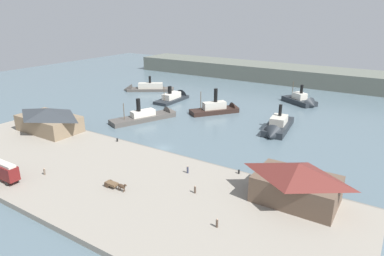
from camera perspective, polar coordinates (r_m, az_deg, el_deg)
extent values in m
plane|color=slate|center=(94.40, -4.90, -3.36)|extent=(320.00, 320.00, 0.00)
cube|color=gray|center=(79.54, -14.66, -7.99)|extent=(110.00, 36.00, 1.20)
cube|color=slate|center=(91.62, -6.28, -3.79)|extent=(110.00, 0.80, 1.00)
cube|color=#847056|center=(111.73, -22.84, 0.73)|extent=(18.95, 10.79, 4.80)
pyramid|color=#33383D|center=(110.74, -23.07, 2.50)|extent=(19.33, 11.33, 2.39)
cube|color=brown|center=(68.74, 17.08, -9.76)|extent=(15.30, 10.21, 5.21)
pyramid|color=maroon|center=(66.97, 17.42, -6.77)|extent=(15.61, 10.72, 2.74)
cube|color=maroon|center=(84.58, -29.47, -6.06)|extent=(10.49, 2.37, 2.98)
cylinder|color=black|center=(82.82, -27.31, -7.69)|extent=(0.90, 0.18, 0.90)
cylinder|color=black|center=(81.86, -28.72, -8.25)|extent=(0.90, 0.18, 0.90)
cube|color=brown|center=(73.23, -13.36, -9.08)|extent=(2.81, 1.41, 0.50)
cylinder|color=#4C3828|center=(74.32, -13.41, -8.86)|extent=(1.20, 0.10, 1.20)
cylinder|color=#4C3828|center=(73.48, -14.20, -9.27)|extent=(1.20, 0.10, 1.20)
ellipsoid|color=#473323|center=(71.31, -11.77, -9.54)|extent=(2.00, 0.70, 0.90)
ellipsoid|color=#473323|center=(70.35, -11.15, -9.41)|extent=(0.70, 0.32, 0.44)
cylinder|color=#473323|center=(71.34, -11.27, -10.04)|extent=(0.16, 0.16, 1.00)
cylinder|color=#473323|center=(71.09, -11.50, -10.17)|extent=(0.16, 0.16, 1.00)
cylinder|color=#473323|center=(72.09, -11.97, -9.77)|extent=(0.16, 0.16, 1.00)
cylinder|color=#473323|center=(71.85, -12.20, -9.89)|extent=(0.16, 0.16, 1.00)
cylinder|color=#4C3D33|center=(59.82, 4.22, -15.72)|extent=(0.42, 0.42, 1.43)
sphere|color=#CCA889|center=(59.35, 4.24, -15.05)|extent=(0.26, 0.26, 0.26)
cylinder|color=#4C3D33|center=(69.32, 0.51, -10.36)|extent=(0.41, 0.41, 1.42)
sphere|color=#CCA889|center=(68.91, 0.51, -9.76)|extent=(0.26, 0.26, 0.26)
cylinder|color=#6B5B4C|center=(83.29, -23.55, -6.78)|extent=(0.40, 0.40, 1.36)
sphere|color=#CCA889|center=(82.96, -23.62, -6.28)|extent=(0.25, 0.25, 0.25)
cylinder|color=#33384C|center=(77.19, -0.74, -7.06)|extent=(0.44, 0.44, 1.51)
sphere|color=#CCA889|center=(76.80, -0.74, -6.46)|extent=(0.28, 0.28, 0.28)
cylinder|color=black|center=(97.49, -12.45, -1.97)|extent=(0.44, 0.44, 0.90)
cylinder|color=black|center=(77.77, 7.88, -7.30)|extent=(0.44, 0.44, 0.90)
cube|color=#514C47|center=(162.67, -6.96, 6.45)|extent=(21.25, 16.82, 1.20)
cone|color=#514C47|center=(164.15, -10.76, 6.37)|extent=(6.11, 6.46, 5.16)
cube|color=beige|center=(162.28, -6.99, 7.10)|extent=(11.17, 8.94, 2.55)
cylinder|color=black|center=(161.73, -7.10, 8.08)|extent=(1.10, 1.10, 3.16)
cube|color=black|center=(125.93, 3.74, 2.88)|extent=(15.40, 17.68, 1.64)
cone|color=black|center=(129.66, 7.38, 3.24)|extent=(6.04, 5.68, 5.14)
cube|color=beige|center=(125.35, 3.77, 3.82)|extent=(7.68, 8.68, 2.62)
cylinder|color=black|center=(124.59, 4.00, 5.51)|extent=(1.35, 1.35, 4.94)
cylinder|color=brown|center=(122.79, 1.48, 4.57)|extent=(0.24, 0.24, 6.96)
cube|color=#23282D|center=(111.58, 14.29, 0.24)|extent=(8.60, 19.25, 1.98)
cone|color=#23282D|center=(102.96, 13.17, -1.27)|extent=(6.18, 4.01, 5.83)
cube|color=beige|center=(110.91, 14.38, 1.30)|extent=(5.23, 7.68, 2.37)
cylinder|color=black|center=(110.96, 14.62, 2.92)|extent=(1.04, 1.04, 3.64)
cube|color=#514C47|center=(118.44, -8.20, 1.65)|extent=(14.26, 23.54, 1.60)
cone|color=#514C47|center=(123.71, -3.42, 2.58)|extent=(6.38, 5.84, 5.18)
cube|color=silver|center=(117.91, -8.24, 2.49)|extent=(6.22, 8.88, 2.01)
cylinder|color=black|center=(116.40, -9.01, 3.85)|extent=(1.42, 1.42, 4.31)
cylinder|color=brown|center=(114.67, -11.38, 2.75)|extent=(0.24, 0.24, 5.55)
cube|color=#23282D|center=(145.51, 17.54, 4.33)|extent=(15.55, 12.95, 1.98)
cone|color=#23282D|center=(140.60, 19.50, 3.62)|extent=(5.21, 6.27, 5.78)
cube|color=silver|center=(145.00, 17.63, 5.18)|extent=(6.32, 5.87, 2.45)
cylinder|color=black|center=(143.84, 17.94, 6.24)|extent=(1.18, 1.18, 3.44)
cylinder|color=brown|center=(147.61, 16.58, 6.31)|extent=(0.24, 0.24, 6.40)
cube|color=#23282D|center=(142.74, -3.45, 4.76)|extent=(6.63, 17.03, 1.22)
cone|color=#23282D|center=(149.50, -1.54, 5.46)|extent=(5.90, 3.09, 5.88)
cube|color=silver|center=(142.31, -3.46, 5.45)|extent=(3.91, 8.67, 2.30)
cylinder|color=black|center=(140.77, -3.77, 6.40)|extent=(1.58, 1.58, 3.02)
cylinder|color=brown|center=(137.88, -4.72, 5.79)|extent=(0.24, 0.24, 6.13)
cube|color=#60665B|center=(189.38, 15.92, 8.71)|extent=(180.00, 24.00, 8.00)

